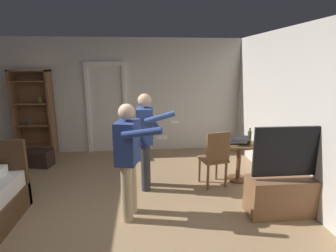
{
  "coord_description": "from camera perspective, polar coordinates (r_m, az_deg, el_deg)",
  "views": [
    {
      "loc": [
        0.54,
        -3.28,
        2.1
      ],
      "look_at": [
        0.91,
        0.55,
        1.2
      ],
      "focal_mm": 29.0,
      "sensor_mm": 36.0,
      "label": 1
    }
  ],
  "objects": [
    {
      "name": "wall_back",
      "position": [
        6.56,
        -10.27,
        6.21
      ],
      "size": [
        6.03,
        0.12,
        2.66
      ],
      "primitive_type": "cube",
      "color": "beige",
      "rests_on": "ground_plane"
    },
    {
      "name": "bottle_on_table",
      "position": [
        4.96,
        16.75,
        -2.31
      ],
      "size": [
        0.06,
        0.06,
        0.29
      ],
      "color": "#3D4724",
      "rests_on": "side_table"
    },
    {
      "name": "bookshelf",
      "position": [
        6.8,
        -26.38,
        2.89
      ],
      "size": [
        0.84,
        0.32,
        1.96
      ],
      "color": "brown",
      "rests_on": "ground_plane"
    },
    {
      "name": "wooden_chair",
      "position": [
        4.71,
        9.86,
        -6.33
      ],
      "size": [
        0.5,
        0.5,
        0.99
      ],
      "color": "brown",
      "rests_on": "ground_plane"
    },
    {
      "name": "person_blue_shirt",
      "position": [
        3.66,
        -8.22,
        -5.88
      ],
      "size": [
        0.66,
        0.68,
        1.59
      ],
      "color": "tan",
      "rests_on": "ground_plane"
    },
    {
      "name": "person_striped_shirt",
      "position": [
        4.5,
        -4.65,
        -2.03
      ],
      "size": [
        0.66,
        0.55,
        1.62
      ],
      "color": "#333338",
      "rests_on": "ground_plane"
    },
    {
      "name": "ground_plane",
      "position": [
        3.93,
        -13.35,
        -19.5
      ],
      "size": [
        6.93,
        6.93,
        0.0
      ],
      "primitive_type": "plane",
      "color": "#997A56"
    },
    {
      "name": "wall_right",
      "position": [
        4.14,
        30.25,
        0.66
      ],
      "size": [
        0.12,
        6.54,
        2.66
      ],
      "primitive_type": "cube",
      "color": "beige",
      "rests_on": "ground_plane"
    },
    {
      "name": "suitcase_dark",
      "position": [
        6.24,
        -25.26,
        -6.11
      ],
      "size": [
        0.53,
        0.42,
        0.35
      ],
      "primitive_type": "cube",
      "rotation": [
        0.0,
        0.0,
        -0.23
      ],
      "color": "black",
      "rests_on": "ground_plane"
    },
    {
      "name": "laptop",
      "position": [
        4.95,
        14.64,
        -3.07
      ],
      "size": [
        0.36,
        0.37,
        0.15
      ],
      "color": "black",
      "rests_on": "side_table"
    },
    {
      "name": "doorway_frame",
      "position": [
        6.53,
        -12.82,
        5.1
      ],
      "size": [
        0.93,
        0.08,
        2.13
      ],
      "color": "white",
      "rests_on": "ground_plane"
    },
    {
      "name": "tv_flatscreen",
      "position": [
        4.26,
        24.44,
        -12.01
      ],
      "size": [
        1.22,
        0.4,
        1.28
      ],
      "color": "brown",
      "rests_on": "ground_plane"
    },
    {
      "name": "side_table",
      "position": [
        5.08,
        14.68,
        -5.95
      ],
      "size": [
        0.64,
        0.64,
        0.7
      ],
      "color": "brown",
      "rests_on": "ground_plane"
    }
  ]
}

